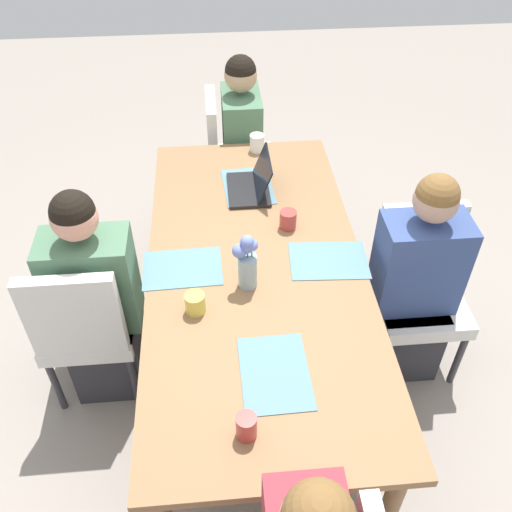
{
  "coord_description": "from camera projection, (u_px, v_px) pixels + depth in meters",
  "views": [
    {
      "loc": [
        1.86,
        -0.16,
        2.48
      ],
      "look_at": [
        0.0,
        0.0,
        0.8
      ],
      "focal_mm": 38.73,
      "sensor_mm": 36.0,
      "label": 1
    }
  ],
  "objects": [
    {
      "name": "laptop_head_left_left_near",
      "position": [
        253.0,
        184.0,
        2.95
      ],
      "size": [
        0.32,
        0.22,
        0.2
      ],
      "color": "black",
      "rests_on": "dining_table"
    },
    {
      "name": "person_far_left_far",
      "position": [
        412.0,
        289.0,
        2.74
      ],
      "size": [
        0.36,
        0.4,
        1.19
      ],
      "color": "#2D2D33",
      "rests_on": "ground_plane"
    },
    {
      "name": "placemat_near_right_near",
      "position": [
        182.0,
        268.0,
        2.53
      ],
      "size": [
        0.27,
        0.37,
        0.0
      ],
      "primitive_type": "cube",
      "rotation": [
        0.0,
        0.0,
        1.6
      ],
      "color": "slate",
      "rests_on": "dining_table"
    },
    {
      "name": "coffee_mug_centre_right",
      "position": [
        195.0,
        303.0,
        2.3
      ],
      "size": [
        0.09,
        0.09,
        0.09
      ],
      "primitive_type": "cylinder",
      "color": "#DBC64C",
      "rests_on": "dining_table"
    },
    {
      "name": "coffee_mug_centre_left",
      "position": [
        288.0,
        220.0,
        2.72
      ],
      "size": [
        0.08,
        0.08,
        0.09
      ],
      "primitive_type": "cylinder",
      "color": "#AD3D38",
      "rests_on": "dining_table"
    },
    {
      "name": "person_near_right_near",
      "position": [
        99.0,
        307.0,
        2.65
      ],
      "size": [
        0.36,
        0.4,
        1.19
      ],
      "color": "#2D2D33",
      "rests_on": "ground_plane"
    },
    {
      "name": "person_head_left_left_near",
      "position": [
        242.0,
        154.0,
        3.68
      ],
      "size": [
        0.4,
        0.36,
        1.19
      ],
      "color": "#2D2D33",
      "rests_on": "ground_plane"
    },
    {
      "name": "chair_near_right_near",
      "position": [
        85.0,
        323.0,
        2.61
      ],
      "size": [
        0.44,
        0.44,
        0.9
      ],
      "color": "silver",
      "rests_on": "ground_plane"
    },
    {
      "name": "ground_plane",
      "position": [
        256.0,
        363.0,
        3.05
      ],
      "size": [
        10.0,
        10.0,
        0.0
      ],
      "primitive_type": "plane",
      "color": "gray"
    },
    {
      "name": "placemat_head_right_left_mid",
      "position": [
        275.0,
        373.0,
        2.09
      ],
      "size": [
        0.37,
        0.27,
        0.0
      ],
      "primitive_type": "cube",
      "rotation": [
        0.0,
        0.0,
        3.16
      ],
      "color": "slate",
      "rests_on": "dining_table"
    },
    {
      "name": "dining_table",
      "position": [
        256.0,
        275.0,
        2.6
      ],
      "size": [
        2.16,
        1.0,
        0.75
      ],
      "color": "olive",
      "rests_on": "ground_plane"
    },
    {
      "name": "chair_head_left_left_near",
      "position": [
        231.0,
        153.0,
        3.73
      ],
      "size": [
        0.44,
        0.44,
        0.9
      ],
      "color": "silver",
      "rests_on": "ground_plane"
    },
    {
      "name": "chair_far_left_far",
      "position": [
        418.0,
        282.0,
        2.81
      ],
      "size": [
        0.44,
        0.44,
        0.9
      ],
      "color": "silver",
      "rests_on": "ground_plane"
    },
    {
      "name": "flower_vase",
      "position": [
        247.0,
        261.0,
        2.35
      ],
      "size": [
        0.08,
        0.11,
        0.28
      ],
      "color": "#8EA8B7",
      "rests_on": "dining_table"
    },
    {
      "name": "placemat_head_left_left_near",
      "position": [
        248.0,
        187.0,
        3.01
      ],
      "size": [
        0.38,
        0.28,
        0.0
      ],
      "primitive_type": "cube",
      "rotation": [
        0.0,
        0.0,
        0.07
      ],
      "color": "slate",
      "rests_on": "dining_table"
    },
    {
      "name": "coffee_mug_near_right",
      "position": [
        257.0,
        143.0,
        3.26
      ],
      "size": [
        0.09,
        0.09,
        0.1
      ],
      "primitive_type": "cylinder",
      "color": "white",
      "rests_on": "dining_table"
    },
    {
      "name": "placemat_far_left_far",
      "position": [
        329.0,
        260.0,
        2.56
      ],
      "size": [
        0.28,
        0.37,
        0.0
      ],
      "primitive_type": "cube",
      "rotation": [
        0.0,
        0.0,
        -1.63
      ],
      "color": "slate",
      "rests_on": "dining_table"
    },
    {
      "name": "coffee_mug_near_left",
      "position": [
        246.0,
        426.0,
        1.87
      ],
      "size": [
        0.07,
        0.07,
        0.1
      ],
      "primitive_type": "cylinder",
      "color": "#AD3D38",
      "rests_on": "dining_table"
    }
  ]
}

